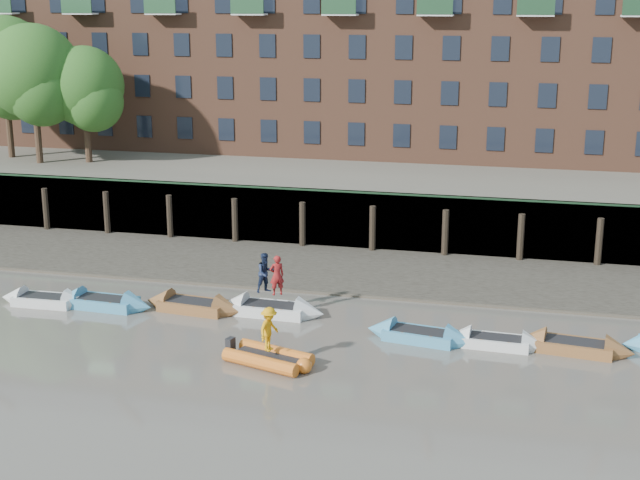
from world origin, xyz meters
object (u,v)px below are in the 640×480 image
(rowboat_3, at_px, (271,309))
(person_rower_a, at_px, (277,275))
(rowboat_6, at_px, (575,346))
(person_rower_b, at_px, (266,273))
(rowboat_4, at_px, (420,335))
(rowboat_0, at_px, (45,300))
(rib_tender, at_px, (272,358))
(person_rib_crew, at_px, (269,329))
(rowboat_1, at_px, (104,303))
(rowboat_5, at_px, (496,342))
(rowboat_2, at_px, (193,306))

(rowboat_3, height_order, person_rower_a, person_rower_a)
(rowboat_6, distance_m, person_rower_b, 13.47)
(rowboat_4, height_order, person_rower_a, person_rower_a)
(rowboat_6, distance_m, person_rower_a, 12.86)
(rowboat_0, xyz_separation_m, rib_tender, (12.09, -4.20, 0.04))
(rowboat_4, bearing_deg, person_rib_crew, -135.65)
(rowboat_1, height_order, rowboat_5, rowboat_1)
(rowboat_0, relative_size, rowboat_5, 1.05)
(rowboat_6, height_order, person_rower_a, person_rower_a)
(rowboat_1, relative_size, rowboat_6, 1.01)
(rowboat_2, xyz_separation_m, person_rib_crew, (5.07, -5.00, 1.19))
(rowboat_3, height_order, rowboat_6, rowboat_3)
(rowboat_3, distance_m, rib_tender, 5.61)
(rowboat_3, bearing_deg, rowboat_5, -6.70)
(rowboat_2, bearing_deg, rowboat_1, -166.43)
(person_rower_b, bearing_deg, rowboat_4, -58.47)
(rowboat_4, distance_m, person_rower_b, 7.53)
(person_rower_a, height_order, person_rib_crew, person_rower_a)
(rowboat_6, xyz_separation_m, person_rib_crew, (-11.43, -4.01, 1.20))
(rowboat_2, bearing_deg, rowboat_6, 2.68)
(rowboat_3, xyz_separation_m, rib_tender, (1.62, -5.38, 0.02))
(rowboat_0, bearing_deg, rowboat_4, -2.62)
(rowboat_6, xyz_separation_m, person_rower_a, (-12.69, 1.36, 1.61))
(rowboat_0, distance_m, rowboat_4, 17.30)
(rowboat_1, relative_size, rowboat_5, 1.14)
(rowboat_1, distance_m, rowboat_3, 7.71)
(rowboat_5, xyz_separation_m, person_rib_crew, (-8.37, -3.86, 1.22))
(rowboat_2, distance_m, person_rower_b, 3.66)
(person_rower_a, relative_size, person_rower_b, 1.00)
(rowboat_5, height_order, person_rower_a, person_rower_a)
(rowboat_0, distance_m, rowboat_2, 6.99)
(rowboat_1, distance_m, rib_tender, 10.30)
(rowboat_3, xyz_separation_m, rowboat_6, (12.96, -1.34, -0.01))
(rib_tender, bearing_deg, person_rower_b, 126.05)
(rowboat_6, height_order, person_rib_crew, person_rib_crew)
(rowboat_3, bearing_deg, rib_tender, -71.38)
(rowboat_1, bearing_deg, rowboat_2, 10.50)
(rowboat_2, bearing_deg, person_rower_b, 16.70)
(rowboat_6, bearing_deg, rowboat_2, -176.37)
(rowboat_2, distance_m, rowboat_3, 3.56)
(person_rower_a, height_order, person_rower_b, person_rower_a)
(rowboat_5, distance_m, rib_tender, 9.15)
(person_rower_b, bearing_deg, person_rib_crew, -115.98)
(rowboat_1, xyz_separation_m, rowboat_3, (7.66, 0.89, 0.01))
(rowboat_0, relative_size, rowboat_4, 0.94)
(rowboat_0, xyz_separation_m, rowboat_6, (23.44, -0.16, 0.01))
(rowboat_2, height_order, rib_tender, rowboat_2)
(rowboat_5, bearing_deg, rowboat_1, -179.35)
(rowboat_0, xyz_separation_m, rowboat_4, (17.30, -0.39, 0.01))
(person_rib_crew, bearing_deg, rowboat_1, 78.06)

